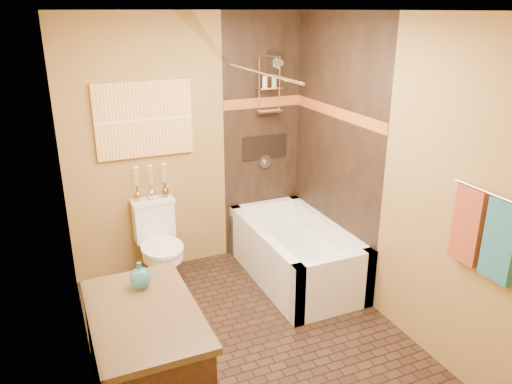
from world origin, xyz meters
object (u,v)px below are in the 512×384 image
bathtub (295,257)px  toilet (159,243)px  sunset_painting (144,120)px  vanity (147,373)px

bathtub → toilet: 1.33m
sunset_painting → vanity: bearing=-103.5°
sunset_painting → bathtub: size_ratio=0.60×
vanity → bathtub: bearing=37.8°
bathtub → vanity: (-1.72, -1.34, 0.22)m
sunset_painting → toilet: size_ratio=1.13×
bathtub → toilet: toilet is taller
bathtub → toilet: bearing=159.4°
toilet → sunset_painting: bearing=88.1°
sunset_painting → vanity: size_ratio=0.90×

